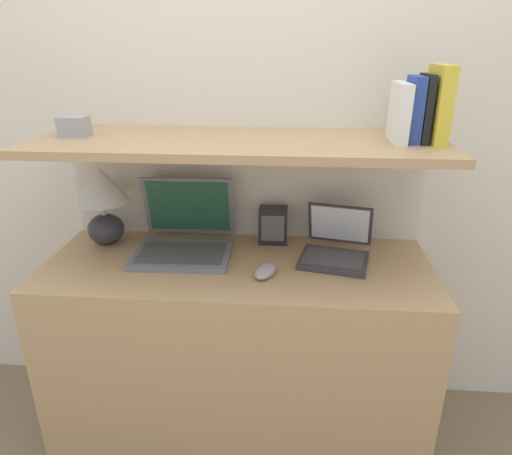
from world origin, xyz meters
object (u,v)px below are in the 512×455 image
object	(u,v)px
table_lamp	(102,197)
laptop_large	(185,238)
book_blue	(414,110)
computer_mouse	(265,271)
shelf_gadget	(74,126)
book_white	(399,113)
laptop_small	(336,248)
book_black	(424,109)
router_box	(273,225)
book_yellow	(438,104)

from	to	relation	value
table_lamp	laptop_large	bearing A→B (deg)	-8.86
book_blue	table_lamp	bearing A→B (deg)	176.10
computer_mouse	shelf_gadget	world-z (taller)	shelf_gadget
book_blue	book_white	distance (m)	0.04
table_lamp	book_white	bearing A→B (deg)	-4.06
computer_mouse	table_lamp	bearing A→B (deg)	160.84
laptop_small	computer_mouse	xyz separation A→B (m)	(-0.24, -0.15, -0.02)
laptop_small	shelf_gadget	world-z (taller)	shelf_gadget
computer_mouse	book_blue	world-z (taller)	book_blue
table_lamp	laptop_small	bearing A→B (deg)	-4.51
shelf_gadget	laptop_large	bearing A→B (deg)	3.98
table_lamp	book_blue	bearing A→B (deg)	-3.90
book_black	book_white	world-z (taller)	book_black
laptop_large	router_box	distance (m)	0.34
table_lamp	book_black	bearing A→B (deg)	-3.79
book_black	table_lamp	bearing A→B (deg)	176.21
book_white	router_box	bearing A→B (deg)	162.25
book_black	book_white	bearing A→B (deg)	180.00
book_blue	book_yellow	bearing A→B (deg)	0.00
computer_mouse	router_box	xyz separation A→B (m)	(0.01, 0.27, 0.06)
book_blue	shelf_gadget	distance (m)	1.12
table_lamp	book_yellow	world-z (taller)	book_yellow
laptop_large	book_yellow	xyz separation A→B (m)	(0.84, -0.02, 0.50)
book_black	router_box	bearing A→B (deg)	164.92
computer_mouse	book_black	xyz separation A→B (m)	(0.49, 0.15, 0.52)
book_yellow	book_blue	distance (m)	0.08
laptop_large	shelf_gadget	size ratio (longest dim) A/B	3.85
computer_mouse	router_box	bearing A→B (deg)	87.41
table_lamp	laptop_large	world-z (taller)	table_lamp
router_box	table_lamp	bearing A→B (deg)	-175.23
laptop_small	router_box	distance (m)	0.26
laptop_large	shelf_gadget	distance (m)	0.54
router_box	book_yellow	size ratio (longest dim) A/B	0.62
book_blue	computer_mouse	bearing A→B (deg)	-162.29
laptop_small	computer_mouse	distance (m)	0.29
laptop_small	book_blue	xyz separation A→B (m)	(0.21, -0.01, 0.49)
book_yellow	shelf_gadget	size ratio (longest dim) A/B	2.54
router_box	book_white	distance (m)	0.61
router_box	book_blue	distance (m)	0.65
computer_mouse	router_box	size ratio (longest dim) A/B	0.91
laptop_large	book_blue	distance (m)	0.91
book_blue	book_white	world-z (taller)	book_blue
table_lamp	book_blue	xyz separation A→B (m)	(1.09, -0.07, 0.34)
laptop_large	book_blue	bearing A→B (deg)	-1.81
shelf_gadget	book_blue	bearing A→B (deg)	0.00
computer_mouse	book_white	size ratio (longest dim) A/B	0.72
book_blue	book_white	xyz separation A→B (m)	(-0.04, 0.00, -0.01)
laptop_small	book_white	bearing A→B (deg)	-1.75
laptop_small	shelf_gadget	xyz separation A→B (m)	(-0.91, -0.01, 0.42)
laptop_large	computer_mouse	distance (m)	0.36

